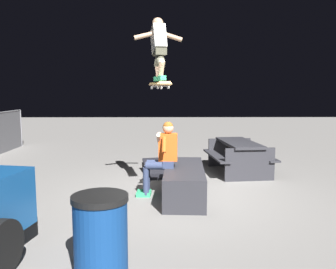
{
  "coord_description": "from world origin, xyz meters",
  "views": [
    {
      "loc": [
        -6.17,
        0.26,
        1.91
      ],
      "look_at": [
        0.02,
        0.18,
        1.14
      ],
      "focal_mm": 36.74,
      "sensor_mm": 36.0,
      "label": 1
    }
  ],
  "objects": [
    {
      "name": "kicker_ramp",
      "position": [
        1.69,
        0.29,
        0.07
      ],
      "size": [
        1.18,
        1.02,
        0.4
      ],
      "color": "black",
      "rests_on": "ground"
    },
    {
      "name": "skateboard",
      "position": [
        0.04,
        0.33,
        2.04
      ],
      "size": [
        1.04,
        0.42,
        0.13
      ],
      "color": "#AD8451"
    },
    {
      "name": "person_sitting_on_ledge",
      "position": [
        0.03,
        0.29,
        0.78
      ],
      "size": [
        0.59,
        0.76,
        1.38
      ],
      "color": "#2D3856",
      "rests_on": "ground"
    },
    {
      "name": "skater_airborne",
      "position": [
        0.09,
        0.34,
        2.73
      ],
      "size": [
        0.64,
        0.88,
        1.12
      ],
      "color": "#2D9E66"
    },
    {
      "name": "picnic_table_back",
      "position": [
        1.83,
        -1.52,
        0.5
      ],
      "size": [
        1.82,
        1.5,
        0.75
      ],
      "color": "#28282D",
      "rests_on": "ground"
    },
    {
      "name": "ledge_box_main",
      "position": [
        -0.02,
        -0.12,
        0.27
      ],
      "size": [
        2.01,
        0.81,
        0.54
      ],
      "primitive_type": "cube",
      "rotation": [
        0.0,
        0.0,
        -0.06
      ],
      "color": "#28282D",
      "rests_on": "ground"
    },
    {
      "name": "trash_bin",
      "position": [
        -2.75,
        0.92,
        0.43
      ],
      "size": [
        0.59,
        0.59,
        0.86
      ],
      "color": "navy",
      "rests_on": "ground"
    },
    {
      "name": "ground_plane",
      "position": [
        0.0,
        0.0,
        0.0
      ],
      "size": [
        40.0,
        40.0,
        0.0
      ],
      "primitive_type": "plane",
      "color": "slate"
    }
  ]
}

